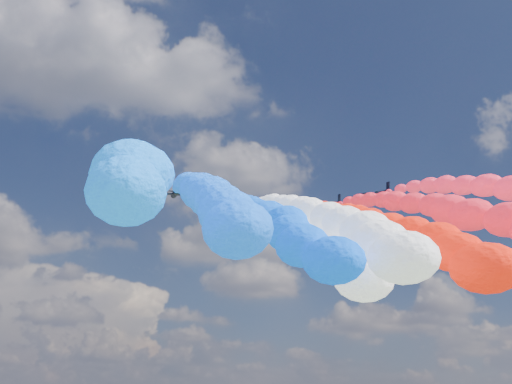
{
  "coord_description": "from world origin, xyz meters",
  "views": [
    {
      "loc": [
        -27.4,
        -153.04,
        57.88
      ],
      "look_at": [
        0.0,
        4.0,
        109.46
      ],
      "focal_mm": 47.92,
      "sensor_mm": 36.0,
      "label": 1
    }
  ],
  "objects": [
    {
      "name": "trail_5",
      "position": [
        10.19,
        -38.55,
        89.6
      ],
      "size": [
        6.28,
        100.41,
        39.91
      ],
      "primitive_type": null,
      "color": "red"
    },
    {
      "name": "trail_1",
      "position": [
        -19.79,
        -50.06,
        89.6
      ],
      "size": [
        6.28,
        100.41,
        39.91
      ],
      "primitive_type": null,
      "color": "blue"
    },
    {
      "name": "jet_2",
      "position": [
        -8.6,
        12.56,
        107.46
      ],
      "size": [
        9.92,
        13.41,
        5.25
      ],
      "primitive_type": null,
      "rotation": [
        0.19,
        0.0,
        0.02
      ],
      "color": "black"
    },
    {
      "name": "jet_5",
      "position": [
        10.19,
        13.87,
        107.46
      ],
      "size": [
        10.29,
        13.67,
        5.25
      ],
      "primitive_type": null,
      "rotation": [
        0.19,
        0.0,
        0.05
      ],
      "color": "black"
    },
    {
      "name": "jet_6",
      "position": [
        20.15,
        5.45,
        107.46
      ],
      "size": [
        9.84,
        13.35,
        5.25
      ],
      "primitive_type": null,
      "rotation": [
        0.19,
        0.0,
        0.02
      ],
      "color": "black"
    },
    {
      "name": "jet_7",
      "position": [
        28.52,
        -5.58,
        107.46
      ],
      "size": [
        10.16,
        13.58,
        5.25
      ],
      "primitive_type": null,
      "rotation": [
        0.19,
        0.0,
        0.04
      ],
      "color": "black"
    },
    {
      "name": "jet_3",
      "position": [
        -0.85,
        10.65,
        107.46
      ],
      "size": [
        10.34,
        13.71,
        5.25
      ],
      "primitive_type": null,
      "rotation": [
        0.19,
        0.0,
        0.06
      ],
      "color": "black"
    },
    {
      "name": "jet_4",
      "position": [
        -1.29,
        22.85,
        107.46
      ],
      "size": [
        10.21,
        13.62,
        5.25
      ],
      "primitive_type": null,
      "rotation": [
        0.19,
        0.0,
        0.05
      ],
      "color": "black"
    },
    {
      "name": "jet_1",
      "position": [
        -19.79,
        2.36,
        107.46
      ],
      "size": [
        10.22,
        13.62,
        5.25
      ],
      "primitive_type": null,
      "rotation": [
        0.19,
        0.0,
        0.05
      ],
      "color": "black"
    },
    {
      "name": "trail_6",
      "position": [
        20.15,
        -46.97,
        89.6
      ],
      "size": [
        6.28,
        100.41,
        39.91
      ],
      "primitive_type": null,
      "color": "red"
    },
    {
      "name": "trail_4",
      "position": [
        -1.29,
        -29.57,
        89.6
      ],
      "size": [
        6.28,
        100.41,
        39.91
      ],
      "primitive_type": null,
      "color": "white"
    },
    {
      "name": "trail_3",
      "position": [
        -0.85,
        -41.77,
        89.6
      ],
      "size": [
        6.28,
        100.41,
        39.91
      ],
      "primitive_type": null,
      "color": "white"
    },
    {
      "name": "trail_7",
      "position": [
        28.52,
        -58.0,
        89.6
      ],
      "size": [
        6.28,
        100.41,
        39.91
      ],
      "primitive_type": null,
      "color": "#FB2542"
    },
    {
      "name": "trail_2",
      "position": [
        -8.6,
        -39.86,
        89.6
      ],
      "size": [
        6.28,
        100.41,
        39.91
      ],
      "primitive_type": null,
      "color": "blue"
    },
    {
      "name": "trail_0",
      "position": [
        -27.85,
        -59.73,
        89.6
      ],
      "size": [
        6.28,
        100.41,
        39.91
      ],
      "primitive_type": null,
      "color": "blue"
    },
    {
      "name": "jet_0",
      "position": [
        -27.85,
        -7.31,
        107.46
      ],
      "size": [
        10.11,
        13.54,
        5.25
      ],
      "primitive_type": null,
      "rotation": [
        0.19,
        0.0,
        -0.04
      ],
      "color": "black"
    }
  ]
}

